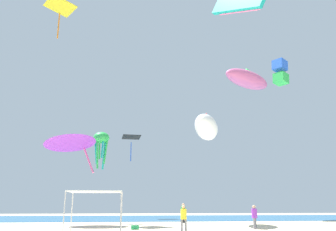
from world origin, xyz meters
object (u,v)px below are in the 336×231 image
at_px(person_near_tent, 254,215).
at_px(cooler_box, 135,227).
at_px(kite_inflatable_pink, 247,79).
at_px(person_central, 183,211).
at_px(kite_diamond_yellow, 60,8).
at_px(kite_inflatable_white, 206,127).
at_px(kite_diamond_black, 131,138).
at_px(kite_delta_purple, 70,139).
at_px(kite_octopus_green, 101,140).
at_px(canopy_tent, 96,193).
at_px(kite_box_blue, 280,72).
at_px(person_leftmost, 184,216).
at_px(kite_parafoil_teal, 239,3).

distance_m(person_near_tent, cooler_box, 8.82).
xyz_separation_m(person_near_tent, kite_inflatable_pink, (6.95, 18.75, 17.89)).
xyz_separation_m(person_central, kite_diamond_yellow, (-13.81, 0.93, 22.38)).
height_order(kite_inflatable_pink, kite_diamond_yellow, kite_diamond_yellow).
relative_size(person_central, kite_diamond_yellow, 0.44).
xyz_separation_m(kite_inflatable_white, kite_diamond_black, (-7.02, 15.48, 1.70)).
xyz_separation_m(person_near_tent, kite_delta_purple, (-14.78, 6.55, 6.58)).
bearing_deg(cooler_box, kite_octopus_green, 109.35).
distance_m(canopy_tent, kite_inflatable_white, 14.09).
relative_size(person_near_tent, kite_delta_purple, 0.26).
bearing_deg(person_near_tent, kite_box_blue, -10.18).
distance_m(kite_delta_purple, kite_inflatable_pink, 27.37).
distance_m(person_near_tent, person_leftmost, 5.79).
height_order(cooler_box, kite_parafoil_teal, kite_parafoil_teal).
distance_m(person_leftmost, kite_inflatable_white, 11.46).
height_order(person_central, kite_diamond_yellow, kite_diamond_yellow).
relative_size(person_central, kite_inflatable_white, 0.25).
height_order(kite_diamond_black, kite_diamond_yellow, kite_diamond_yellow).
distance_m(person_near_tent, kite_box_blue, 15.46).
height_order(canopy_tent, cooler_box, canopy_tent).
height_order(kite_parafoil_teal, kite_inflatable_pink, kite_inflatable_pink).
relative_size(canopy_tent, cooler_box, 5.95).
bearing_deg(person_central, canopy_tent, -45.43).
bearing_deg(cooler_box, kite_diamond_black, 90.89).
bearing_deg(kite_inflatable_white, kite_box_blue, -77.63).
bearing_deg(person_near_tent, kite_diamond_black, 59.34).
xyz_separation_m(kite_inflatable_pink, kite_diamond_yellow, (-24.57, -8.15, 4.60)).
bearing_deg(cooler_box, kite_parafoil_teal, -31.24).
distance_m(person_leftmost, kite_delta_purple, 13.99).
xyz_separation_m(person_leftmost, kite_box_blue, (10.97, 6.79, 13.54)).
height_order(person_near_tent, kite_inflatable_pink, kite_inflatable_pink).
relative_size(person_central, kite_inflatable_pink, 0.22).
bearing_deg(kite_delta_purple, person_near_tent, 116.76).
distance_m(person_near_tent, kite_diamond_black, 25.14).
distance_m(kite_diamond_black, kite_delta_purple, 16.18).
xyz_separation_m(canopy_tent, kite_parafoil_teal, (9.82, -1.35, 13.72)).
bearing_deg(canopy_tent, kite_octopus_green, 93.77).
bearing_deg(kite_parafoil_teal, kite_inflatable_pink, 128.68).
distance_m(kite_diamond_black, kite_octopus_green, 11.58).
xyz_separation_m(kite_octopus_green, kite_parafoil_teal, (10.67, -14.29, 7.84)).
distance_m(kite_box_blue, kite_diamond_yellow, 25.31).
height_order(kite_delta_purple, kite_inflatable_pink, kite_inflatable_pink).
height_order(kite_inflatable_white, kite_inflatable_pink, kite_inflatable_pink).
xyz_separation_m(canopy_tent, person_central, (7.59, 12.12, -1.34)).
distance_m(person_central, cooler_box, 10.42).
bearing_deg(kite_delta_purple, person_central, 156.52).
relative_size(canopy_tent, kite_octopus_green, 0.88).
height_order(person_leftmost, kite_parafoil_teal, kite_parafoil_teal).
bearing_deg(canopy_tent, kite_delta_purple, 110.60).
height_order(canopy_tent, kite_diamond_black, kite_diamond_black).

